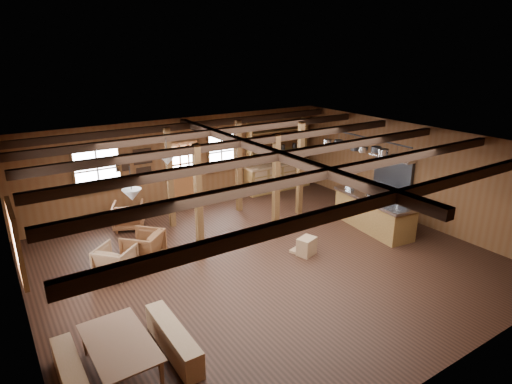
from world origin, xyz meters
TOP-DOWN VIEW (x-y plane):
  - room at (0.00, 0.00)m, footprint 10.04×9.04m
  - ceiling_joists at (0.00, 0.18)m, footprint 9.80×8.82m
  - timber_posts at (0.52, 2.08)m, footprint 3.95×2.35m
  - back_door at (0.00, 4.45)m, footprint 1.02×0.08m
  - window_back_left at (-2.60, 4.46)m, footprint 1.32×0.06m
  - window_back_right at (1.30, 4.46)m, footprint 1.02×0.06m
  - window_left at (-4.96, 0.50)m, footprint 0.14×1.24m
  - notice_boards at (-1.50, 4.46)m, footprint 1.08×0.03m
  - back_counter at (3.40, 4.20)m, footprint 2.55×0.60m
  - pendant_lamps at (-2.25, 1.00)m, footprint 1.86×2.36m
  - pot_rack at (3.40, 0.21)m, footprint 0.41×3.00m
  - kitchen_island at (3.60, -0.03)m, footprint 1.15×2.58m
  - step_stool at (1.03, -0.26)m, footprint 0.58×0.49m
  - commercial_range at (4.65, 0.49)m, footprint 0.77×1.44m
  - dining_table at (-3.90, -1.76)m, footprint 0.94×1.64m
  - bench_wall at (-4.65, -1.76)m, footprint 0.31×1.65m
  - bench_aisle at (-3.07, -1.76)m, footprint 0.32×1.72m
  - armchair_a at (-2.39, 1.59)m, footprint 1.15×1.15m
  - armchair_b at (-2.08, 3.72)m, footprint 1.06×1.07m
  - armchair_c at (-3.13, 1.29)m, footprint 1.07×1.07m
  - counter_pot at (3.59, 0.93)m, footprint 0.27×0.27m
  - bowl at (3.52, 0.03)m, footprint 0.25×0.25m

SIDE VIEW (x-z plane):
  - step_stool at x=1.03m, z-range 0.00..0.44m
  - bench_wall at x=-4.65m, z-range 0.00..0.45m
  - bench_aisle at x=-3.07m, z-range 0.00..0.47m
  - dining_table at x=-3.90m, z-range 0.00..0.57m
  - armchair_c at x=-3.13m, z-range 0.00..0.70m
  - armchair_b at x=-2.08m, z-range 0.00..0.75m
  - armchair_a at x=-2.39m, z-range 0.00..0.75m
  - kitchen_island at x=3.60m, z-range -0.12..1.08m
  - commercial_range at x=4.65m, z-range -0.30..1.48m
  - back_counter at x=3.40m, z-range -0.62..1.83m
  - back_door at x=0.00m, z-range -0.19..1.96m
  - bowl at x=3.52m, z-range 0.94..1.00m
  - counter_pot at x=3.59m, z-range 0.94..1.10m
  - room at x=0.00m, z-range -0.02..2.82m
  - timber_posts at x=0.52m, z-range 0.00..2.80m
  - window_back_left at x=-2.60m, z-range 0.94..2.26m
  - window_back_right at x=1.30m, z-range 0.94..2.26m
  - window_left at x=-4.96m, z-range 0.94..2.26m
  - notice_boards at x=-1.50m, z-range 1.19..2.09m
  - pendant_lamps at x=-2.25m, z-range 1.92..2.58m
  - pot_rack at x=3.40m, z-range 2.03..2.48m
  - ceiling_joists at x=0.00m, z-range 2.59..2.77m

